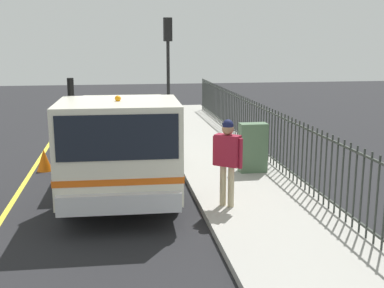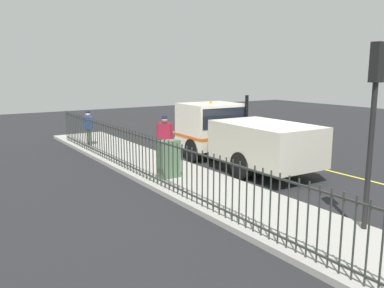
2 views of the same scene
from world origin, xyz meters
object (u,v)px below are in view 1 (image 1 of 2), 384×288
(traffic_light_near, at_px, (168,51))
(utility_cabinet, at_px, (253,148))
(work_truck, at_px, (121,137))
(worker_standing, at_px, (227,154))
(traffic_cone, at_px, (44,160))

(traffic_light_near, bearing_deg, utility_cabinet, 98.22)
(utility_cabinet, bearing_deg, work_truck, -168.55)
(worker_standing, relative_size, utility_cabinet, 1.42)
(traffic_cone, bearing_deg, work_truck, -45.86)
(work_truck, distance_m, traffic_light_near, 7.47)
(worker_standing, bearing_deg, traffic_light_near, -49.87)
(worker_standing, bearing_deg, work_truck, -2.94)
(worker_standing, relative_size, traffic_light_near, 0.43)
(utility_cabinet, bearing_deg, worker_standing, -116.45)
(work_truck, distance_m, worker_standing, 2.81)
(traffic_cone, bearing_deg, worker_standing, -43.75)
(work_truck, height_order, utility_cabinet, work_truck)
(worker_standing, distance_m, utility_cabinet, 2.88)
(traffic_cone, bearing_deg, utility_cabinet, -15.00)
(worker_standing, height_order, traffic_cone, worker_standing)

